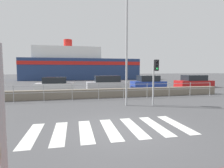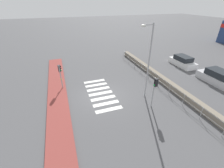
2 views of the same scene
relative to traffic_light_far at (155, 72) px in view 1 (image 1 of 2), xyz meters
The scene contains 11 objects.
ground_plane 5.20m from the traffic_light_far, 130.27° to the right, with size 160.00×160.00×0.00m, color #4C4C4F.
crosswalk 5.48m from the traffic_light_far, 134.19° to the right, with size 5.85×2.40×0.01m.
seawall 5.03m from the traffic_light_far, 130.79° to the left, with size 20.95×0.55×0.68m.
harbor_fence 4.31m from the traffic_light_far, 138.79° to the left, with size 18.90×0.04×1.13m.
traffic_light_far is the anchor object (origin of this frame).
streetlamp 2.68m from the traffic_light_far, behind, with size 0.32×1.14×6.69m.
ferry_boat 30.62m from the traffic_light_far, 96.91° to the left, with size 24.52×8.63×8.74m.
parked_car_white 11.58m from the traffic_light_far, 126.27° to the left, with size 3.88×1.72×1.40m.
parked_car_silver 9.45m from the traffic_light_far, 97.57° to the left, with size 4.51×1.90×1.50m.
parked_car_blue 10.06m from the traffic_light_far, 68.37° to the left, with size 3.85×1.87×1.50m.
parked_car_red 13.56m from the traffic_light_far, 43.36° to the left, with size 4.45×1.89×1.50m.
Camera 1 is at (-1.73, -6.16, 2.20)m, focal length 28.00 mm.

